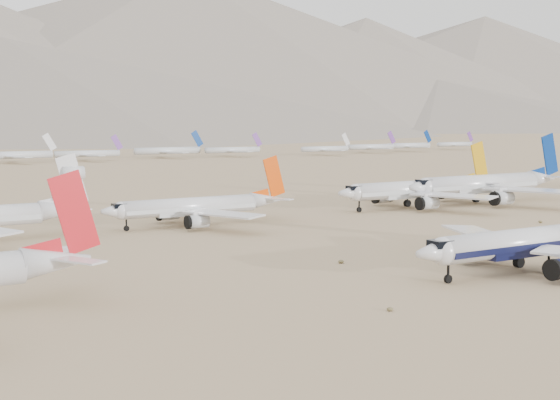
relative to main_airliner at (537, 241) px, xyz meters
name	(u,v)px	position (x,y,z in m)	size (l,w,h in m)	color
ground	(535,259)	(7.31, 6.48, -4.64)	(7000.00, 7000.00, 0.00)	#937555
main_airliner	(537,241)	(0.00, 0.00, 0.00)	(47.79, 46.68, 16.87)	silver
row2_navy_widebody	(487,184)	(65.81, 73.37, 0.84)	(55.15, 53.93, 19.62)	silver
row2_gold_tail	(417,190)	(41.61, 75.46, 0.27)	(49.29, 48.21, 17.55)	silver
row2_orange_tail	(198,207)	(-23.62, 74.86, -0.36)	(42.74, 41.81, 15.25)	silver
distant_storage_row	(102,153)	(44.23, 341.44, -0.33)	(611.34, 58.34, 14.18)	silver
foothills	(232,92)	(533.99, 1106.48, 62.51)	(4637.50, 1395.00, 155.00)	slate
desert_scrub	(526,311)	(-23.05, -18.01, -4.35)	(206.06, 121.67, 0.63)	brown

